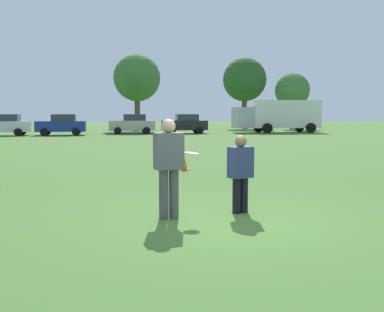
# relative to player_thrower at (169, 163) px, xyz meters

# --- Properties ---
(ground_plane) EXTENTS (196.77, 196.77, 0.00)m
(ground_plane) POSITION_rel_player_thrower_xyz_m (0.99, -0.23, -1.01)
(ground_plane) COLOR #47702D
(player_thrower) EXTENTS (0.54, 0.38, 1.79)m
(player_thrower) POSITION_rel_player_thrower_xyz_m (0.00, 0.00, 0.00)
(player_thrower) COLOR #4C4C51
(player_thrower) RESTS_ON ground
(player_defender) EXTENTS (0.51, 0.40, 1.48)m
(player_defender) POSITION_rel_player_thrower_xyz_m (1.39, 0.25, -0.18)
(player_defender) COLOR black
(player_defender) RESTS_ON ground
(frisbee) EXTENTS (0.27, 0.27, 0.06)m
(frisbee) POSITION_rel_player_thrower_xyz_m (0.45, 0.24, 0.14)
(frisbee) COLOR white
(traffic_cone) EXTENTS (0.32, 0.32, 0.48)m
(traffic_cone) POSITION_rel_player_thrower_xyz_m (1.35, 6.96, -0.78)
(traffic_cone) COLOR #D8590C
(traffic_cone) RESTS_ON ground
(parked_car_center) EXTENTS (4.21, 2.24, 1.82)m
(parked_car_center) POSITION_rel_player_thrower_xyz_m (-10.08, 33.14, -0.08)
(parked_car_center) COLOR silver
(parked_car_center) RESTS_ON ground
(parked_car_mid_right) EXTENTS (4.21, 2.24, 1.82)m
(parked_car_mid_right) POSITION_rel_player_thrower_xyz_m (-5.36, 33.02, -0.08)
(parked_car_mid_right) COLOR navy
(parked_car_mid_right) RESTS_ON ground
(parked_car_near_right) EXTENTS (4.21, 2.24, 1.82)m
(parked_car_near_right) POSITION_rel_player_thrower_xyz_m (0.78, 34.74, -0.08)
(parked_car_near_right) COLOR #B7AD99
(parked_car_near_right) RESTS_ON ground
(parked_car_far_right) EXTENTS (4.21, 2.24, 1.82)m
(parked_car_far_right) POSITION_rel_player_thrower_xyz_m (5.72, 34.70, -0.08)
(parked_car_far_right) COLOR black
(parked_car_far_right) RESTS_ON ground
(box_truck) EXTENTS (8.52, 3.06, 3.18)m
(box_truck) POSITION_rel_player_thrower_xyz_m (15.11, 35.18, 0.74)
(box_truck) COLOR white
(box_truck) RESTS_ON ground
(tree_center_elm) EXTENTS (5.14, 5.14, 8.35)m
(tree_center_elm) POSITION_rel_player_thrower_xyz_m (1.69, 42.87, 4.74)
(tree_center_elm) COLOR brown
(tree_center_elm) RESTS_ON ground
(tree_east_birch) EXTENTS (5.43, 5.43, 8.83)m
(tree_east_birch) POSITION_rel_player_thrower_xyz_m (15.31, 47.75, 5.06)
(tree_east_birch) COLOR brown
(tree_east_birch) RESTS_ON ground
(tree_east_oak) EXTENTS (4.15, 4.15, 6.74)m
(tree_east_oak) POSITION_rel_player_thrower_xyz_m (20.32, 44.54, 3.63)
(tree_east_oak) COLOR brown
(tree_east_oak) RESTS_ON ground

